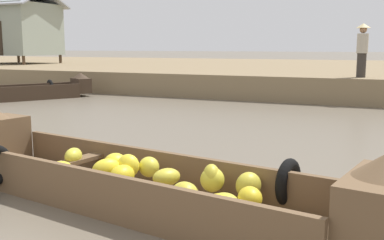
{
  "coord_description": "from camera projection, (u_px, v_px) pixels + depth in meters",
  "views": [
    {
      "loc": [
        2.69,
        -0.75,
        1.78
      ],
      "look_at": [
        -0.29,
        5.83,
        0.63
      ],
      "focal_mm": 43.24,
      "sensor_mm": 36.0,
      "label": 1
    }
  ],
  "objects": [
    {
      "name": "ground_plane",
      "position": [
        275.0,
        122.0,
        11.05
      ],
      "size": [
        300.0,
        300.0,
        0.0
      ],
      "primitive_type": "plane",
      "color": "#665B4C"
    },
    {
      "name": "riverbank_strip",
      "position": [
        343.0,
        74.0,
        23.38
      ],
      "size": [
        160.0,
        20.0,
        0.83
      ],
      "primitive_type": "cube",
      "color": "#7F6B4C",
      "rests_on": "ground"
    },
    {
      "name": "banana_boat",
      "position": [
        134.0,
        177.0,
        5.23
      ],
      "size": [
        6.12,
        1.98,
        0.95
      ],
      "color": "brown",
      "rests_on": "ground"
    },
    {
      "name": "cargo_boat_upstream",
      "position": [
        14.0,
        92.0,
        15.44
      ],
      "size": [
        3.39,
        4.95,
        0.85
      ],
      "color": "#3D2D21",
      "rests_on": "ground"
    },
    {
      "name": "stilt_house_left",
      "position": [
        19.0,
        28.0,
        25.89
      ],
      "size": [
        4.31,
        3.78,
        4.08
      ],
      "color": "#4C3826",
      "rests_on": "riverbank_strip"
    },
    {
      "name": "vendor_person",
      "position": [
        362.0,
        47.0,
        14.31
      ],
      "size": [
        0.44,
        0.44,
        1.66
      ],
      "color": "#332D28",
      "rests_on": "riverbank_strip"
    }
  ]
}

